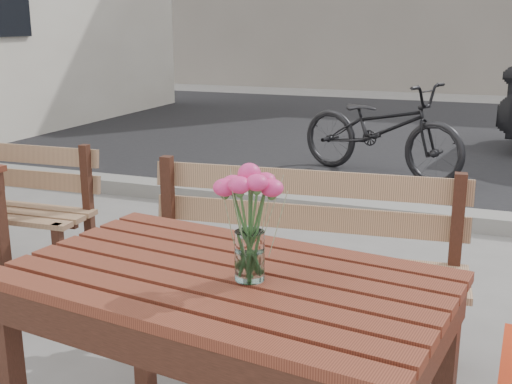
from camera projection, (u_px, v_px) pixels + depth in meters
The scene contains 5 objects.
street at pixel (419, 162), 6.81m from camera, with size 30.00×8.12×0.12m.
main_table at pixel (227, 314), 1.88m from camera, with size 1.34×0.89×0.77m.
main_bench at pixel (300, 241), 2.82m from camera, with size 1.47×0.56×0.89m.
main_vase at pixel (249, 209), 1.75m from camera, with size 0.18×0.18×0.33m.
bicycle at pixel (381, 129), 6.26m from camera, with size 0.62×1.77×0.93m, color black.
Camera 1 is at (0.76, -1.78, 1.47)m, focal length 45.00 mm.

